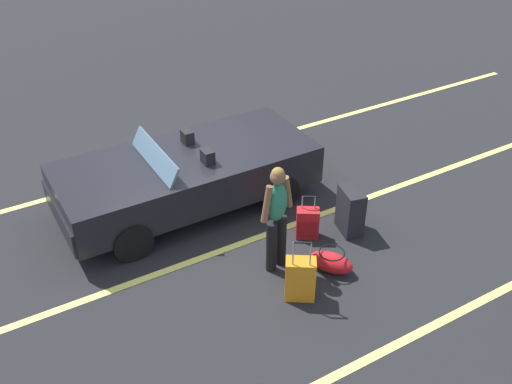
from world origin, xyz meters
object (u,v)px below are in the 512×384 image
(suitcase_small_carryon, at_px, (308,223))
(duffel_bag, at_px, (331,262))
(convertible_car, at_px, (175,178))
(traveler_person, at_px, (277,213))
(suitcase_large_black, at_px, (351,211))
(suitcase_medium_bright, at_px, (300,279))

(suitcase_small_carryon, bearing_deg, duffel_bag, 21.49)
(duffel_bag, bearing_deg, convertible_car, -63.48)
(duffel_bag, distance_m, traveler_person, 1.10)
(suitcase_small_carryon, bearing_deg, suitcase_large_black, 105.71)
(suitcase_large_black, relative_size, duffel_bag, 1.06)
(suitcase_small_carryon, relative_size, duffel_bag, 1.03)
(convertible_car, relative_size, suitcase_small_carryon, 5.79)
(suitcase_small_carryon, height_order, duffel_bag, suitcase_small_carryon)
(suitcase_medium_bright, distance_m, duffel_bag, 0.72)
(suitcase_medium_bright, xyz_separation_m, traveler_person, (-0.06, -0.69, 0.62))
(suitcase_small_carryon, xyz_separation_m, traveler_person, (0.78, 0.34, 0.68))
(convertible_car, bearing_deg, traveler_person, 107.26)
(suitcase_large_black, distance_m, traveler_person, 1.55)
(convertible_car, bearing_deg, duffel_bag, 116.44)
(traveler_person, bearing_deg, suitcase_small_carryon, -81.58)
(suitcase_medium_bright, bearing_deg, suitcase_small_carryon, -5.66)
(suitcase_large_black, xyz_separation_m, duffel_bag, (0.81, 0.62, -0.21))
(suitcase_small_carryon, relative_size, traveler_person, 0.43)
(convertible_car, bearing_deg, suitcase_small_carryon, 129.75)
(suitcase_large_black, xyz_separation_m, suitcase_small_carryon, (0.66, -0.20, -0.12))
(suitcase_small_carryon, height_order, traveler_person, traveler_person)
(suitcase_medium_bright, height_order, suitcase_small_carryon, suitcase_medium_bright)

